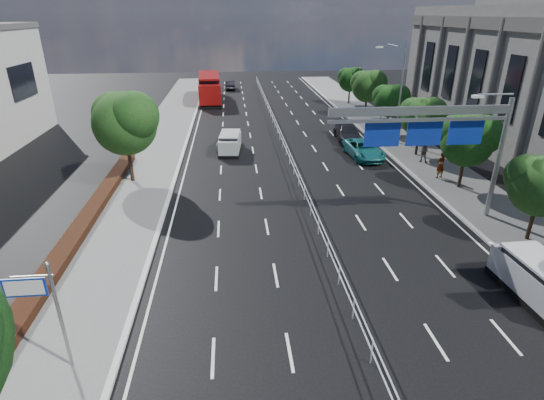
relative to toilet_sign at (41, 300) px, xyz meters
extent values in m
plane|color=black|center=(10.95, 0.00, -2.94)|extent=(160.00, 160.00, 0.00)
cube|color=slate|center=(-0.55, 0.00, -2.87)|extent=(5.00, 140.00, 0.14)
cube|color=silver|center=(1.95, 0.00, -2.87)|extent=(0.25, 140.00, 0.15)
cube|color=silver|center=(10.95, 22.50, -1.94)|extent=(0.05, 85.00, 0.05)
cube|color=silver|center=(10.95, 22.50, -2.39)|extent=(0.05, 85.00, 0.05)
cube|color=black|center=(-2.35, 5.00, -2.58)|extent=(1.00, 36.00, 0.44)
cylinder|color=gray|center=(0.45, 0.00, -0.84)|extent=(0.12, 0.12, 4.20)
sphere|color=gray|center=(0.45, 0.00, 1.31)|extent=(0.18, 0.18, 0.18)
cylinder|color=gray|center=(-0.10, 0.00, 0.91)|extent=(1.30, 0.07, 0.07)
cube|color=navy|center=(-0.40, 0.00, 0.51)|extent=(1.35, 0.06, 0.68)
cube|color=white|center=(-0.40, 0.04, 0.51)|extent=(1.20, 0.01, 0.54)
cube|color=white|center=(-0.40, -0.04, 0.51)|extent=(1.20, 0.01, 0.54)
cylinder|color=gray|center=(21.55, 10.00, 0.66)|extent=(0.28, 0.28, 7.20)
cube|color=gray|center=(16.55, 10.00, 3.66)|extent=(10.20, 0.25, 0.45)
cube|color=gray|center=(16.55, 10.00, 3.16)|extent=(10.20, 0.18, 0.18)
cylinder|color=gray|center=(20.55, 10.00, 4.46)|extent=(2.00, 0.10, 0.10)
cube|color=silver|center=(19.55, 10.00, 4.36)|extent=(0.60, 0.25, 0.15)
cube|color=navy|center=(19.35, 10.18, 2.36)|extent=(2.00, 0.08, 1.40)
cube|color=white|center=(19.35, 10.23, 2.36)|extent=(1.80, 0.02, 1.20)
cube|color=navy|center=(16.95, 10.18, 2.36)|extent=(2.00, 0.08, 1.40)
cube|color=white|center=(16.95, 10.23, 2.36)|extent=(1.80, 0.02, 1.20)
cube|color=navy|center=(14.55, 10.18, 2.36)|extent=(2.00, 0.08, 1.40)
cube|color=white|center=(14.55, 10.23, 2.36)|extent=(1.80, 0.02, 1.20)
cylinder|color=gray|center=(21.75, 26.00, 1.56)|extent=(0.16, 0.16, 9.00)
cylinder|color=gray|center=(20.55, 26.00, 5.86)|extent=(0.10, 2.40, 0.10)
cube|color=silver|center=(19.35, 26.00, 5.71)|extent=(0.60, 0.25, 0.15)
cube|color=#4C4947|center=(27.85, 22.00, 7.66)|extent=(0.40, 36.00, 1.00)
cylinder|color=black|center=(-1.05, 18.00, -1.19)|extent=(0.28, 0.28, 3.50)
sphere|color=#183E13|center=(-1.05, 18.00, 1.40)|extent=(4.40, 4.40, 4.40)
sphere|color=#183E13|center=(-0.17, 17.34, 2.10)|extent=(3.30, 3.30, 3.30)
sphere|color=#183E13|center=(-1.82, 18.66, 1.96)|extent=(3.08, 3.08, 3.08)
cylinder|color=black|center=(22.15, 7.00, -1.64)|extent=(0.21, 0.21, 2.60)
sphere|color=#183E13|center=(22.15, 7.00, 0.28)|extent=(3.20, 3.20, 3.20)
sphere|color=#183E13|center=(21.59, 7.48, 0.70)|extent=(2.24, 2.24, 2.24)
cylinder|color=black|center=(22.15, 14.50, -1.54)|extent=(0.22, 0.22, 2.80)
sphere|color=black|center=(22.15, 14.50, 0.53)|extent=(3.50, 3.50, 3.50)
sphere|color=black|center=(22.85, 13.97, 1.09)|extent=(2.62, 2.62, 2.62)
sphere|color=black|center=(21.54, 15.03, 0.98)|extent=(2.45, 2.45, 2.45)
cylinder|color=black|center=(22.15, 22.00, -1.59)|extent=(0.22, 0.22, 2.70)
sphere|color=#183E13|center=(22.15, 22.00, 0.40)|extent=(3.30, 3.30, 3.30)
sphere|color=#183E13|center=(22.81, 21.50, 0.94)|extent=(2.48, 2.48, 2.47)
sphere|color=#183E13|center=(21.58, 22.50, 0.84)|extent=(2.31, 2.31, 2.31)
cylinder|color=black|center=(22.15, 29.50, -1.62)|extent=(0.21, 0.21, 2.65)
sphere|color=black|center=(22.15, 29.50, 0.34)|extent=(3.20, 3.20, 3.20)
sphere|color=black|center=(22.79, 29.02, 0.87)|extent=(2.40, 2.40, 2.40)
sphere|color=black|center=(21.59, 29.98, 0.77)|extent=(2.24, 2.24, 2.24)
cylinder|color=black|center=(22.15, 37.00, -1.52)|extent=(0.23, 0.23, 2.85)
sphere|color=#183E13|center=(22.15, 37.00, 0.59)|extent=(3.60, 3.60, 3.60)
sphere|color=#183E13|center=(22.87, 36.46, 1.16)|extent=(2.70, 2.70, 2.70)
sphere|color=#183E13|center=(21.52, 37.54, 1.05)|extent=(2.52, 2.52, 2.52)
cylinder|color=black|center=(22.15, 44.50, -1.64)|extent=(0.21, 0.21, 2.60)
sphere|color=black|center=(22.15, 44.50, 0.28)|extent=(3.10, 3.10, 3.10)
sphere|color=black|center=(22.77, 44.03, 0.80)|extent=(2.32, 2.33, 2.32)
sphere|color=black|center=(21.61, 44.97, 0.70)|extent=(2.17, 2.17, 2.17)
cube|color=black|center=(6.13, 24.58, -2.80)|extent=(2.11, 4.17, 0.29)
cube|color=#BCBDBB|center=(6.13, 24.58, -2.10)|extent=(2.07, 4.09, 1.19)
cube|color=black|center=(6.13, 24.58, -1.51)|extent=(1.83, 2.98, 0.52)
cube|color=#BCBDBB|center=(6.13, 24.58, -1.25)|extent=(1.92, 3.22, 0.10)
cylinder|color=black|center=(5.30, 23.35, -2.65)|extent=(0.31, 0.61, 0.59)
cylinder|color=black|center=(6.72, 23.21, -2.65)|extent=(0.31, 0.61, 0.59)
cylinder|color=black|center=(5.54, 25.94, -2.65)|extent=(0.31, 0.61, 0.59)
cylinder|color=black|center=(6.97, 25.81, -2.65)|extent=(0.31, 0.61, 0.59)
cube|color=black|center=(3.45, 48.73, -2.76)|extent=(3.40, 12.13, 0.36)
cube|color=maroon|center=(3.45, 48.73, -1.22)|extent=(3.33, 11.89, 2.44)
cube|color=black|center=(3.45, 48.73, 0.00)|extent=(2.96, 8.59, 1.08)
cube|color=maroon|center=(3.45, 48.73, 0.54)|extent=(3.10, 9.30, 0.22)
cylinder|color=black|center=(2.45, 44.80, -2.57)|extent=(0.35, 0.75, 0.74)
cylinder|color=black|center=(4.81, 44.90, -2.57)|extent=(0.35, 0.75, 0.74)
cylinder|color=black|center=(2.10, 52.56, -2.57)|extent=(0.35, 0.75, 0.74)
cylinder|color=black|center=(4.46, 52.67, -2.57)|extent=(0.35, 0.75, 0.74)
imported|color=#A5A7AC|center=(5.95, 25.89, -2.14)|extent=(2.31, 4.89, 1.62)
imported|color=black|center=(6.31, 58.24, -2.24)|extent=(1.53, 4.27, 1.40)
cube|color=black|center=(19.25, 2.22, -2.79)|extent=(2.02, 4.51, 0.30)
cube|color=#B1B3B9|center=(19.25, 2.22, -2.06)|extent=(1.98, 4.42, 1.26)
cube|color=black|center=(19.25, 2.22, -1.43)|extent=(1.79, 3.19, 0.55)
cube|color=#B1B3B9|center=(19.25, 2.22, -1.15)|extent=(1.88, 3.46, 0.11)
cylinder|color=black|center=(18.52, 0.76, -2.63)|extent=(0.28, 0.63, 0.63)
cylinder|color=black|center=(18.43, 3.64, -2.63)|extent=(0.28, 0.63, 0.63)
cylinder|color=black|center=(19.99, 3.68, -2.63)|extent=(0.28, 0.63, 0.63)
imported|color=#165E63|center=(17.45, 22.00, -2.22)|extent=(2.76, 5.37, 1.45)
imported|color=black|center=(17.45, 27.30, -2.18)|extent=(2.50, 5.42, 1.53)
imported|color=gray|center=(21.56, 16.37, -1.82)|extent=(0.84, 0.69, 1.97)
imported|color=gray|center=(21.87, 20.06, -1.97)|extent=(1.02, 0.95, 1.67)
camera|label=1|loc=(6.37, -11.85, 8.52)|focal=28.00mm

